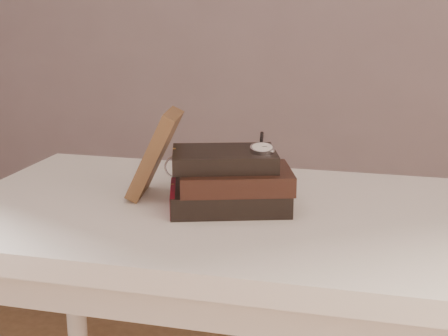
# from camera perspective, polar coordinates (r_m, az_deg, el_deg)

# --- Properties ---
(table) EXTENTS (1.00, 0.60, 0.75)m
(table) POSITION_cam_1_polar(r_m,az_deg,el_deg) (1.20, -0.24, -7.63)
(table) COLOR white
(table) RESTS_ON ground
(book_stack) EXTENTS (0.25, 0.20, 0.11)m
(book_stack) POSITION_cam_1_polar(r_m,az_deg,el_deg) (1.14, 0.55, -1.25)
(book_stack) COLOR black
(book_stack) RESTS_ON table
(journal) EXTENTS (0.12, 0.12, 0.17)m
(journal) POSITION_cam_1_polar(r_m,az_deg,el_deg) (1.21, -6.30, 1.31)
(journal) COLOR #492F1C
(journal) RESTS_ON table
(pocket_watch) EXTENTS (0.06, 0.15, 0.02)m
(pocket_watch) POSITION_cam_1_polar(r_m,az_deg,el_deg) (1.13, 3.49, 1.86)
(pocket_watch) COLOR silver
(pocket_watch) RESTS_ON book_stack
(eyeglasses) EXTENTS (0.12, 0.13, 0.04)m
(eyeglasses) POSITION_cam_1_polar(r_m,az_deg,el_deg) (1.21, -3.33, 0.15)
(eyeglasses) COLOR silver
(eyeglasses) RESTS_ON book_stack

